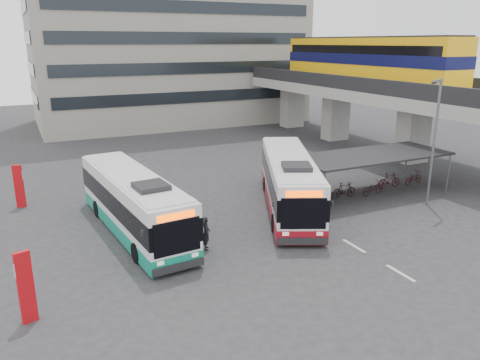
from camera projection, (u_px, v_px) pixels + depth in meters
name	position (u px, v px, depth m)	size (l,w,h in m)	color
ground	(276.00, 232.00, 23.54)	(120.00, 120.00, 0.00)	#28282B
viaduct	(372.00, 78.00, 40.29)	(8.00, 32.00, 9.68)	gray
bike_shelter	(370.00, 170.00, 29.23)	(10.00, 4.00, 2.54)	#595B60
office_block	(167.00, 12.00, 53.59)	(30.00, 15.00, 25.00)	gray
road_markings	(354.00, 246.00, 21.98)	(0.15, 7.60, 0.01)	beige
bus_main	(289.00, 182.00, 26.64)	(6.94, 11.21, 3.32)	white
bus_teal	(134.00, 203.00, 23.31)	(3.33, 11.05, 3.22)	white
pedestrian	(206.00, 233.00, 21.43)	(0.58, 0.38, 1.60)	black
lamp_post	(434.00, 135.00, 26.37)	(1.22, 0.61, 7.29)	#595B60
sign_totem_south	(26.00, 286.00, 15.68)	(0.56, 0.30, 2.61)	#B30B11
sign_totem_north	(19.00, 186.00, 26.79)	(0.54, 0.29, 2.52)	#B30B11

